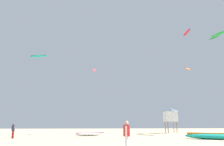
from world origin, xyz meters
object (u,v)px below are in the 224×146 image
person_midground (13,129)px  lifeguard_tower (170,115)px  kite_grounded_mid (88,134)px  kite_grounded_far (212,136)px  kite_aloft_3 (214,38)px  kite_aloft_1 (221,33)px  kite_aloft_6 (187,33)px  kite_aloft_4 (94,70)px  kite_aloft_0 (188,69)px  person_foreground (127,134)px  kite_aloft_2 (39,56)px

person_midground → lifeguard_tower: size_ratio=0.40×
kite_grounded_mid → kite_grounded_far: bearing=-29.8°
kite_grounded_far → kite_aloft_3: (11.72, 18.76, 18.21)m
kite_aloft_1 → kite_aloft_6: kite_aloft_6 is taller
kite_grounded_mid → kite_aloft_4: bearing=85.8°
kite_grounded_far → kite_aloft_0: bearing=73.5°
lifeguard_tower → kite_aloft_6: size_ratio=1.03×
kite_aloft_4 → kite_grounded_mid: bearing=-94.2°
person_foreground → kite_aloft_6: size_ratio=0.44×
kite_aloft_2 → kite_aloft_3: bearing=-0.9°
kite_aloft_0 → kite_aloft_2: (-27.84, 2.89, 2.71)m
person_midground → kite_aloft_4: 17.65m
kite_aloft_4 → lifeguard_tower: bearing=3.0°
person_midground → kite_aloft_0: 30.98m
kite_grounded_far → kite_aloft_0: kite_aloft_0 is taller
person_midground → lifeguard_tower: (21.80, 12.77, 2.08)m
person_midground → kite_aloft_6: bearing=-8.8°
kite_aloft_1 → kite_aloft_0: bearing=157.3°
person_midground → kite_aloft_0: kite_aloft_0 is taller
kite_aloft_1 → kite_aloft_4: bearing=177.7°
kite_aloft_4 → kite_aloft_1: bearing=-2.3°
lifeguard_tower → kite_aloft_6: bearing=48.7°
lifeguard_tower → kite_aloft_0: (4.07, 0.74, 8.29)m
lifeguard_tower → kite_aloft_0: bearing=10.3°
lifeguard_tower → kite_aloft_0: size_ratio=1.87×
kite_aloft_2 → kite_aloft_4: kite_aloft_2 is taller
person_foreground → kite_grounded_far: person_foreground is taller
kite_grounded_mid → kite_aloft_2: kite_aloft_2 is taller
person_midground → kite_aloft_3: (32.73, 15.88, 17.56)m
kite_grounded_far → kite_aloft_6: 33.53m
kite_grounded_far → kite_aloft_1: kite_aloft_1 is taller
kite_aloft_0 → lifeguard_tower: bearing=-169.7°
kite_aloft_0 → kite_grounded_far: bearing=-106.5°
kite_aloft_1 → kite_aloft_3: bearing=74.8°
kite_aloft_3 → kite_aloft_4: bearing=-171.0°
person_midground → kite_grounded_far: (21.01, -2.87, -0.66)m
kite_aloft_1 → kite_aloft_6: bearing=101.1°
kite_aloft_2 → kite_aloft_3: 35.00m
kite_grounded_mid → kite_aloft_4: (0.56, 7.55, 10.29)m
person_foreground → person_midground: (-10.82, 12.66, -0.07)m
kite_aloft_0 → kite_aloft_6: 13.59m
kite_grounded_mid → kite_aloft_3: bearing=24.7°
person_foreground → kite_grounded_far: 14.15m
kite_aloft_6 → kite_aloft_4: bearing=-155.7°
kite_aloft_1 → lifeguard_tower: bearing=170.6°
person_foreground → kite_aloft_3: 40.01m
kite_aloft_3 → lifeguard_tower: bearing=-164.1°
person_midground → kite_grounded_mid: person_midground is taller
kite_aloft_1 → kite_grounded_mid: bearing=-164.1°
kite_grounded_far → kite_aloft_0: size_ratio=2.43×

